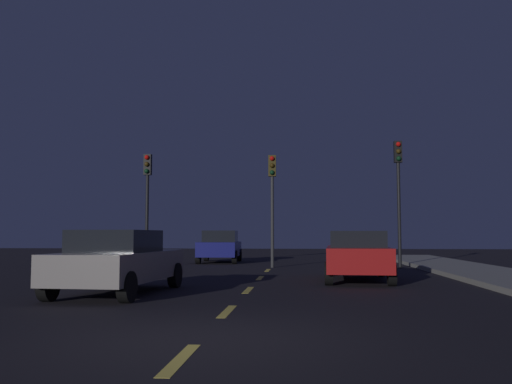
{
  "coord_description": "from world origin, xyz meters",
  "views": [
    {
      "loc": [
        1.35,
        -7.26,
        1.37
      ],
      "look_at": [
        -0.39,
        13.32,
        2.99
      ],
      "focal_mm": 38.45,
      "sensor_mm": 36.0,
      "label": 1
    }
  ],
  "objects": [
    {
      "name": "lane_stripe_fourth",
      "position": [
        0.0,
        10.2,
        0.0
      ],
      "size": [
        0.16,
        1.6,
        0.01
      ],
      "primitive_type": "cube",
      "color": "#EACC4C",
      "rests_on": "ground_plane"
    },
    {
      "name": "car_adjacent_lane",
      "position": [
        -2.93,
        5.27,
        0.76
      ],
      "size": [
        2.17,
        4.51,
        1.48
      ],
      "color": "gray",
      "rests_on": "ground_plane"
    },
    {
      "name": "ground_plane",
      "position": [
        0.0,
        7.0,
        0.0
      ],
      "size": [
        80.0,
        80.0,
        0.0
      ],
      "primitive_type": "plane",
      "color": "black"
    },
    {
      "name": "car_oncoming_far",
      "position": [
        -2.76,
        19.94,
        0.79
      ],
      "size": [
        2.07,
        3.98,
        1.58
      ],
      "color": "navy",
      "rests_on": "ground_plane"
    },
    {
      "name": "lane_stripe_second",
      "position": [
        0.0,
        2.6,
        0.0
      ],
      "size": [
        0.16,
        1.6,
        0.01
      ],
      "primitive_type": "cube",
      "color": "#EACC4C",
      "rests_on": "ground_plane"
    },
    {
      "name": "lane_stripe_nearest",
      "position": [
        0.0,
        -1.2,
        0.0
      ],
      "size": [
        0.16,
        1.6,
        0.01
      ],
      "primitive_type": "cube",
      "color": "#EACC4C",
      "rests_on": "ground_plane"
    },
    {
      "name": "traffic_signal_right",
      "position": [
        5.35,
        15.82,
        3.68
      ],
      "size": [
        0.32,
        0.38,
        5.28
      ],
      "color": "black",
      "rests_on": "ground_plane"
    },
    {
      "name": "car_stopped_ahead",
      "position": [
        2.99,
        9.5,
        0.77
      ],
      "size": [
        2.12,
        4.6,
        1.48
      ],
      "color": "#B21919",
      "rests_on": "ground_plane"
    },
    {
      "name": "lane_stripe_fifth",
      "position": [
        0.0,
        14.0,
        0.0
      ],
      "size": [
        0.16,
        1.6,
        0.01
      ],
      "primitive_type": "cube",
      "color": "#EACC4C",
      "rests_on": "ground_plane"
    },
    {
      "name": "lane_stripe_third",
      "position": [
        0.0,
        6.4,
        0.0
      ],
      "size": [
        0.16,
        1.6,
        0.01
      ],
      "primitive_type": "cube",
      "color": "#EACC4C",
      "rests_on": "ground_plane"
    },
    {
      "name": "traffic_signal_center",
      "position": [
        0.09,
        15.81,
        3.33
      ],
      "size": [
        0.32,
        0.38,
        4.74
      ],
      "color": "#2D2D30",
      "rests_on": "ground_plane"
    },
    {
      "name": "traffic_signal_left",
      "position": [
        -5.32,
        15.81,
        3.41
      ],
      "size": [
        0.32,
        0.38,
        4.86
      ],
      "color": "black",
      "rests_on": "ground_plane"
    }
  ]
}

